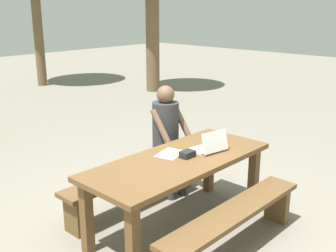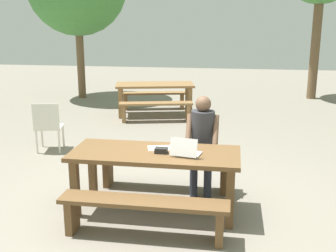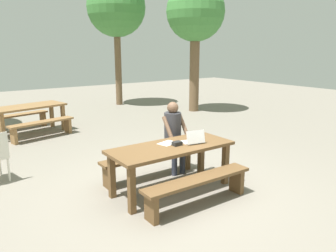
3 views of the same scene
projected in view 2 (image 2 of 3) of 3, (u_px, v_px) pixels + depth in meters
name	position (u px, v px, depth m)	size (l,w,h in m)	color
ground_plane	(156.00, 210.00, 5.02)	(30.00, 30.00, 0.00)	gray
picnic_table_front	(155.00, 160.00, 4.86)	(1.97, 0.81, 0.74)	brown
bench_near	(144.00, 209.00, 4.31)	(1.78, 0.30, 0.42)	brown
bench_far	(164.00, 166.00, 5.57)	(1.78, 0.30, 0.42)	brown
laptop	(185.00, 151.00, 4.68)	(0.36, 0.31, 0.22)	white
small_pouch	(161.00, 150.00, 4.78)	(0.14, 0.10, 0.06)	black
paper_sheet	(160.00, 148.00, 4.97)	(0.34, 0.28, 0.00)	white
person_seated	(202.00, 138.00, 5.35)	(0.41, 0.41, 1.29)	#333847
plastic_chair	(48.00, 126.00, 7.13)	(0.52, 0.52, 0.87)	silver
picnic_table_mid	(155.00, 88.00, 9.84)	(1.95, 1.20, 0.75)	olive
bench_mid_south	(156.00, 107.00, 9.27)	(1.66, 0.66, 0.43)	olive
bench_mid_north	(154.00, 96.00, 10.57)	(1.66, 0.66, 0.43)	olive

